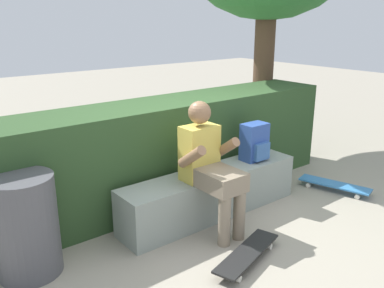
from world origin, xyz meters
name	(u,v)px	position (x,y,z in m)	size (l,w,h in m)	color
ground_plane	(233,225)	(0.00, 0.00, 0.00)	(24.00, 24.00, 0.00)	gray
bench_main	(212,193)	(0.00, 0.32, 0.23)	(2.02, 0.42, 0.46)	gray
person_skater	(209,163)	(-0.22, 0.11, 0.66)	(0.49, 0.62, 1.21)	gold
skateboard_near_person	(247,253)	(-0.33, -0.52, 0.07)	(0.82, 0.42, 0.09)	black
skateboard_beside_bench	(335,185)	(1.50, -0.13, 0.07)	(0.41, 0.82, 0.09)	teal
backpack_on_bench	(255,143)	(0.59, 0.31, 0.65)	(0.28, 0.23, 0.40)	#2D4C99
hedge_row	(162,151)	(-0.16, 0.96, 0.54)	(4.40, 0.71, 1.08)	#2C4825
trash_bin	(26,226)	(-1.78, 0.45, 0.40)	(0.49, 0.49, 0.81)	#4C4C51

